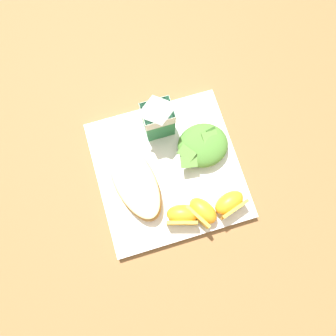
{
  "coord_description": "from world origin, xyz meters",
  "views": [
    {
      "loc": [
        -0.04,
        -0.15,
        0.64
      ],
      "look_at": [
        0.0,
        0.0,
        0.03
      ],
      "focal_mm": 34.66,
      "sensor_mm": 36.0,
      "label": 1
    }
  ],
  "objects": [
    {
      "name": "white_plate",
      "position": [
        0.0,
        0.0,
        0.01
      ],
      "size": [
        0.28,
        0.28,
        0.02
      ],
      "primitive_type": "cube",
      "color": "white",
      "rests_on": "ground"
    },
    {
      "name": "green_salad_pile",
      "position": [
        0.08,
        0.02,
        0.04
      ],
      "size": [
        0.11,
        0.09,
        0.04
      ],
      "color": "#4C8433",
      "rests_on": "white_plate"
    },
    {
      "name": "orange_wedge_front",
      "position": [
        -0.0,
        -0.1,
        0.04
      ],
      "size": [
        0.07,
        0.05,
        0.04
      ],
      "color": "orange",
      "rests_on": "white_plate"
    },
    {
      "name": "orange_wedge_middle",
      "position": [
        0.04,
        -0.1,
        0.04
      ],
      "size": [
        0.06,
        0.07,
        0.04
      ],
      "color": "orange",
      "rests_on": "white_plate"
    },
    {
      "name": "milk_carton",
      "position": [
        0.01,
        0.09,
        0.08
      ],
      "size": [
        0.06,
        0.04,
        0.11
      ],
      "color": "#2D8451",
      "rests_on": "white_plate"
    },
    {
      "name": "orange_wedge_rear",
      "position": [
        0.09,
        -0.1,
        0.04
      ],
      "size": [
        0.07,
        0.05,
        0.04
      ],
      "color": "orange",
      "rests_on": "white_plate"
    },
    {
      "name": "cheesy_pizza_bread",
      "position": [
        -0.07,
        -0.01,
        0.03
      ],
      "size": [
        0.11,
        0.18,
        0.04
      ],
      "color": "tan",
      "rests_on": "white_plate"
    },
    {
      "name": "ground",
      "position": [
        0.0,
        0.0,
        0.0
      ],
      "size": [
        3.0,
        3.0,
        0.0
      ],
      "primitive_type": "plane",
      "color": "olive"
    }
  ]
}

